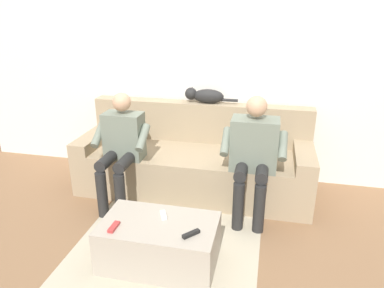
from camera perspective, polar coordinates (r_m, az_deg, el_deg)
name	(u,v)px	position (r m, az deg, el deg)	size (l,w,h in m)	color
ground_plane	(177,225)	(3.34, -2.35, -12.69)	(8.00, 8.00, 0.00)	#846042
back_wall	(204,64)	(3.98, 1.88, 12.56)	(5.56, 0.06, 2.53)	silver
couch	(195,161)	(3.82, 0.44, -2.79)	(2.39, 0.85, 0.88)	#9E896B
coffee_table	(160,243)	(2.83, -5.18, -15.35)	(0.86, 0.52, 0.35)	#A89E8E
person_left_seated	(254,151)	(3.25, 9.75, -1.04)	(0.57, 0.52, 1.13)	slate
person_right_seated	(121,144)	(3.49, -11.20, -0.05)	(0.52, 0.54, 1.10)	slate
cat_on_backrest	(204,96)	(3.87, 1.98, 7.69)	(0.57, 0.14, 0.17)	black
remote_black	(191,234)	(2.58, -0.15, -14.08)	(0.14, 0.03, 0.03)	black
remote_white	(163,215)	(2.79, -4.58, -11.18)	(0.11, 0.04, 0.02)	white
remote_red	(114,227)	(2.71, -12.31, -12.74)	(0.13, 0.04, 0.02)	#B73333
floor_rug	(166,249)	(3.05, -4.15, -16.26)	(1.49, 1.70, 0.01)	#B7AD93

